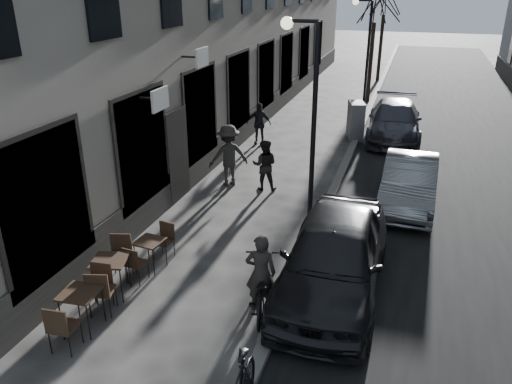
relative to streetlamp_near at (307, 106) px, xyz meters
The scene contains 18 objects.
road 11.23m from the streetlamp_near, 68.09° to the left, with size 7.30×60.00×0.00m, color black.
kerb 10.48m from the streetlamp_near, 87.87° to the left, with size 0.25×60.00×0.12m, color slate.
streetlamp_near is the anchor object (origin of this frame).
streetlamp_far 12.00m from the streetlamp_near, 90.00° to the left, with size 0.90×0.28×5.09m.
tree_near 15.08m from the streetlamp_near, 89.72° to the left, with size 2.40×2.40×5.70m.
tree_far 21.05m from the streetlamp_near, 89.80° to the left, with size 2.40×2.40×5.70m.
bistro_set_a 6.41m from the streetlamp_near, 119.83° to the right, with size 0.68×1.58×0.92m.
bistro_set_b 5.64m from the streetlamp_near, 126.91° to the right, with size 0.85×1.66×0.95m.
bistro_set_c 4.81m from the streetlamp_near, 133.39° to the right, with size 0.62×1.42×0.82m.
utility_cabinet 8.52m from the streetlamp_near, 88.09° to the left, with size 0.54×0.98×1.47m, color slate.
bicycle 4.43m from the streetlamp_near, 90.45° to the right, with size 0.64×1.85×0.97m, color black.
cyclist_rider 4.25m from the streetlamp_near, 90.45° to the right, with size 0.58×0.38×1.59m, color #282422.
pedestrian_near 3.63m from the streetlamp_near, 127.25° to the left, with size 0.75×0.58×1.54m, color black.
pedestrian_mid 4.21m from the streetlamp_near, 141.71° to the left, with size 1.21×0.70×1.88m, color #2D2B27.
pedestrian_far 7.55m from the streetlamp_near, 116.10° to the left, with size 0.93×0.39×1.59m, color black.
car_near 3.66m from the streetlamp_near, 65.33° to the right, with size 1.91×4.75×1.62m, color black.
car_mid 4.22m from the streetlamp_near, 43.45° to the left, with size 1.41×4.04×1.33m, color gray.
car_far 9.25m from the streetlamp_near, 78.92° to the left, with size 1.99×4.89×1.42m, color #383942.
Camera 1 is at (2.11, -5.13, 5.83)m, focal length 35.00 mm.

